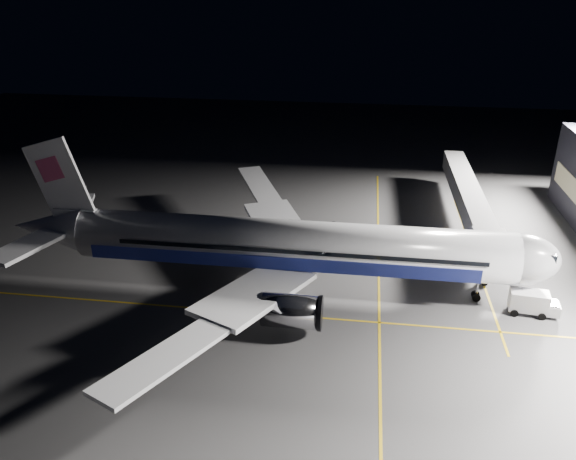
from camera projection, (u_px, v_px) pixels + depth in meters
The scene contains 11 objects.
ground at pixel (291, 286), 64.33m from camera, with size 200.00×200.00×0.00m, color #4C4C4F.
guide_line_main at pixel (379, 293), 63.06m from camera, with size 0.25×80.00×0.01m, color gold.
guide_line_cross at pixel (283, 315), 58.93m from camera, with size 70.00×0.25×0.01m, color gold.
guide_line_side at pixel (475, 259), 70.52m from camera, with size 0.25×40.00×0.01m, color gold.
airliner at pixel (281, 245), 62.30m from camera, with size 61.48×54.22×16.64m.
jet_bridge at pixel (470, 201), 75.85m from camera, with size 3.60×34.40×6.30m.
service_truck at pixel (533, 302), 58.62m from camera, with size 5.19×2.63×2.56m.
baggage_tug at pixel (306, 250), 71.10m from camera, with size 2.53×2.20×1.60m.
safety_cone_a at pixel (276, 245), 73.35m from camera, with size 0.45×0.45×0.67m, color #FF5A0A.
safety_cone_b at pixel (295, 237), 75.71m from camera, with size 0.41×0.41×0.61m, color #FF5A0A.
safety_cone_c at pixel (262, 236), 76.04m from camera, with size 0.35×0.35×0.53m, color #FF5A0A.
Camera 1 is at (7.45, -55.21, 32.80)m, focal length 35.00 mm.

